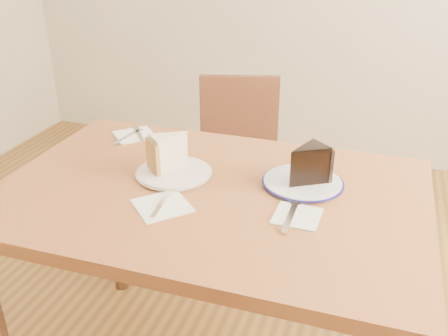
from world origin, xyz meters
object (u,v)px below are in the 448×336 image
(chair_far, at_px, (238,166))
(plate_navy, at_px, (303,182))
(table, at_px, (210,219))
(chocolate_cake, at_px, (306,167))
(carrot_cake, at_px, (171,153))
(plate_cream, at_px, (174,173))

(chair_far, relative_size, plate_navy, 3.74)
(table, bearing_deg, chocolate_cake, 22.09)
(chair_far, bearing_deg, chocolate_cake, 106.44)
(plate_navy, height_order, carrot_cake, carrot_cake)
(plate_cream, relative_size, plate_navy, 0.98)
(table, bearing_deg, plate_cream, 158.34)
(plate_cream, bearing_deg, chair_far, 90.16)
(plate_navy, distance_m, chocolate_cake, 0.06)
(carrot_cake, bearing_deg, table, 15.28)
(plate_navy, bearing_deg, chocolate_cake, -57.16)
(plate_cream, relative_size, chocolate_cake, 1.93)
(chair_far, height_order, chocolate_cake, chocolate_cake)
(table, height_order, chocolate_cake, chocolate_cake)
(chair_far, distance_m, plate_cream, 0.74)
(plate_navy, bearing_deg, chair_far, 121.41)
(table, bearing_deg, carrot_cake, 153.08)
(table, xyz_separation_m, chair_far, (-0.13, 0.73, -0.19))
(chocolate_cake, bearing_deg, plate_navy, -17.46)
(plate_cream, xyz_separation_m, carrot_cake, (-0.02, 0.02, 0.05))
(plate_navy, height_order, chocolate_cake, chocolate_cake)
(plate_cream, xyz_separation_m, plate_navy, (0.38, 0.06, 0.00))
(chair_far, bearing_deg, plate_cream, 75.16)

